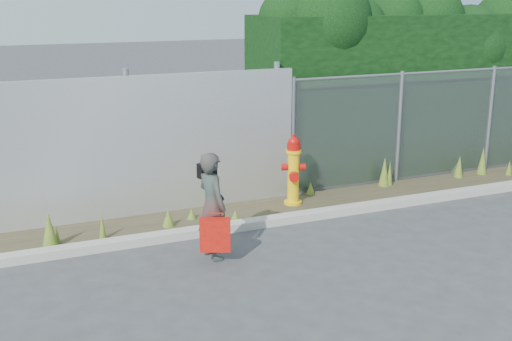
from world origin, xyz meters
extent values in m
plane|color=#3E3E40|center=(0.00, 0.00, 0.00)|extent=(80.00, 80.00, 0.00)
cube|color=#ACA49C|center=(0.00, 1.80, 0.06)|extent=(16.00, 0.22, 0.12)
cube|color=#403724|center=(0.00, 2.40, 0.01)|extent=(16.00, 1.20, 0.01)
cone|color=#506C20|center=(-3.08, 2.14, 0.21)|extent=(0.12, 0.12, 0.42)
cone|color=#506C20|center=(-3.06, 2.12, 0.26)|extent=(0.23, 0.23, 0.52)
cone|color=#506C20|center=(4.99, 2.74, 0.27)|extent=(0.19, 0.19, 0.53)
cone|color=#506C20|center=(-1.34, 2.29, 0.14)|extent=(0.19, 0.19, 0.28)
cone|color=#506C20|center=(-2.95, 2.24, 0.12)|extent=(0.08, 0.08, 0.25)
cone|color=#506C20|center=(4.65, 3.04, 0.10)|extent=(0.23, 0.23, 0.20)
cone|color=#506C20|center=(2.81, 2.81, 0.27)|extent=(0.19, 0.19, 0.54)
cone|color=#506C20|center=(5.42, 2.49, 0.15)|extent=(0.12, 0.12, 0.30)
cone|color=#506C20|center=(2.91, 2.80, 0.23)|extent=(0.12, 0.12, 0.46)
cone|color=#506C20|center=(4.43, 2.74, 0.21)|extent=(0.17, 0.17, 0.43)
cone|color=#506C20|center=(-0.44, 2.88, 0.21)|extent=(0.16, 0.16, 0.41)
cone|color=#506C20|center=(-0.38, 2.02, 0.11)|extent=(0.18, 0.18, 0.22)
cone|color=#506C20|center=(-0.77, 2.15, 0.09)|extent=(0.22, 0.22, 0.19)
cone|color=#506C20|center=(-2.34, 2.16, 0.20)|extent=(0.11, 0.11, 0.39)
cone|color=#506C20|center=(-0.93, 2.47, 0.09)|extent=(0.15, 0.15, 0.18)
cone|color=#506C20|center=(1.36, 2.90, 0.11)|extent=(0.15, 0.15, 0.22)
cube|color=silver|center=(-3.25, 3.00, 1.10)|extent=(8.50, 0.08, 2.20)
cylinder|color=gray|center=(-1.70, 3.12, 1.15)|extent=(0.10, 0.10, 2.30)
cylinder|color=gray|center=(0.80, 3.12, 1.15)|extent=(0.10, 0.10, 2.30)
cube|color=gray|center=(4.25, 3.00, 1.00)|extent=(6.50, 0.03, 2.00)
cylinder|color=gray|center=(4.25, 3.00, 2.00)|extent=(6.50, 0.04, 0.04)
cylinder|color=gray|center=(1.05, 3.00, 1.02)|extent=(0.07, 0.07, 2.05)
cylinder|color=gray|center=(3.20, 3.00, 1.02)|extent=(0.07, 0.07, 2.05)
cylinder|color=gray|center=(5.30, 3.00, 1.02)|extent=(0.07, 0.07, 2.05)
cube|color=black|center=(4.55, 4.00, 1.50)|extent=(7.30, 1.60, 3.00)
sphere|color=black|center=(1.50, 4.10, 2.92)|extent=(1.15, 1.15, 1.15)
sphere|color=black|center=(2.12, 3.91, 2.89)|extent=(1.68, 1.68, 1.68)
sphere|color=black|center=(2.76, 3.95, 2.75)|extent=(1.18, 1.18, 1.18)
sphere|color=black|center=(3.71, 4.10, 2.85)|extent=(1.24, 1.24, 1.24)
sphere|color=black|center=(4.52, 4.11, 2.85)|extent=(1.46, 1.46, 1.46)
sphere|color=black|center=(5.45, 3.96, 2.35)|extent=(1.64, 1.64, 1.64)
sphere|color=black|center=(6.27, 3.83, 2.74)|extent=(1.42, 1.42, 1.42)
cylinder|color=yellow|center=(0.84, 2.53, 0.03)|extent=(0.29, 0.29, 0.06)
cylinder|color=yellow|center=(0.84, 2.53, 0.45)|extent=(0.19, 0.19, 0.89)
cylinder|color=yellow|center=(0.84, 2.53, 0.91)|extent=(0.25, 0.25, 0.05)
cylinder|color=#B20F0A|center=(0.84, 2.53, 0.99)|extent=(0.22, 0.22, 0.10)
sphere|color=#B20F0A|center=(0.84, 2.53, 1.06)|extent=(0.20, 0.20, 0.20)
cylinder|color=#B20F0A|center=(0.84, 2.53, 1.16)|extent=(0.05, 0.05, 0.05)
cylinder|color=#B20F0A|center=(0.69, 2.53, 0.65)|extent=(0.10, 0.12, 0.12)
cylinder|color=#B20F0A|center=(0.99, 2.53, 0.65)|extent=(0.10, 0.12, 0.12)
cylinder|color=#B20F0A|center=(0.84, 2.38, 0.52)|extent=(0.16, 0.13, 0.16)
imported|color=#0E5A4F|center=(-1.10, 0.98, 0.72)|extent=(0.44, 0.58, 1.43)
cube|color=#B20E0A|center=(-1.15, 0.73, 0.41)|extent=(0.39, 0.14, 0.43)
cylinder|color=#B20E0A|center=(-1.15, 0.73, 0.70)|extent=(0.19, 0.02, 0.02)
cube|color=black|center=(-1.09, 1.19, 1.15)|extent=(0.26, 0.11, 0.20)
camera|label=1|loc=(-3.65, -6.53, 3.39)|focal=45.00mm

